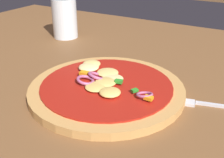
% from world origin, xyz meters
% --- Properties ---
extents(dining_table, '(1.50, 1.03, 0.03)m').
position_xyz_m(dining_table, '(0.00, 0.00, 0.02)').
color(dining_table, brown).
rests_on(dining_table, ground).
extents(pizza, '(0.29, 0.29, 0.03)m').
position_xyz_m(pizza, '(-0.02, -0.04, 0.04)').
color(pizza, tan).
rests_on(pizza, dining_table).
extents(fork, '(0.17, 0.05, 0.01)m').
position_xyz_m(fork, '(0.16, 0.01, 0.04)').
color(fork, silver).
rests_on(fork, dining_table).
extents(beer_glass, '(0.07, 0.07, 0.11)m').
position_xyz_m(beer_glass, '(-0.31, 0.20, 0.09)').
color(beer_glass, silver).
rests_on(beer_glass, dining_table).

